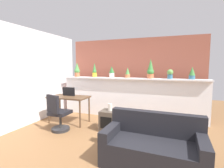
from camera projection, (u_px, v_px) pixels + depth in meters
The scene contains 18 objects.
ground_plane at pixel (104, 146), 3.28m from camera, with size 12.00×12.00×0.00m, color brown.
divider_wall at pixel (129, 99), 5.09m from camera, with size 4.42×0.16×1.20m, color white.
plant_shelf at pixel (129, 78), 4.98m from camera, with size 4.42×0.31×0.04m, color white.
brick_wall_behind at pixel (134, 76), 5.58m from camera, with size 4.42×0.10×2.50m, color #9E5442.
side_wall_left at pixel (23, 77), 4.36m from camera, with size 0.12×4.40×2.60m, color white.
potted_plant_0 at pixel (77, 70), 5.54m from camera, with size 0.18×0.18×0.48m.
potted_plant_1 at pixel (95, 71), 5.39m from camera, with size 0.15×0.15×0.46m.
potted_plant_2 at pixel (112, 72), 5.19m from camera, with size 0.17×0.17×0.35m.
potted_plant_3 at pixel (128, 73), 5.01m from camera, with size 0.15×0.15×0.31m.
potted_plant_4 at pixel (151, 70), 4.74m from camera, with size 0.19×0.19×0.56m.
potted_plant_5 at pixel (170, 74), 4.57m from camera, with size 0.16×0.16×0.26m.
potted_plant_6 at pixel (192, 73), 4.40m from camera, with size 0.16×0.16×0.33m.
desk at pixel (69, 99), 4.63m from camera, with size 1.10×0.60×0.75m.
tv_monitor at pixel (69, 92), 4.70m from camera, with size 0.38×0.04×0.24m, color black.
office_chair at pixel (58, 116), 4.02m from camera, with size 0.50×0.51×0.91m.
side_cube_shelf at pixel (109, 120), 4.09m from camera, with size 0.40×0.41×0.50m.
vase_on_shelf at pixel (110, 107), 4.06m from camera, with size 0.10×0.10×0.17m, color silver.
couch at pixel (153, 147), 2.66m from camera, with size 1.59×0.82×0.80m.
Camera 1 is at (1.24, -2.89, 1.57)m, focal length 26.57 mm.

